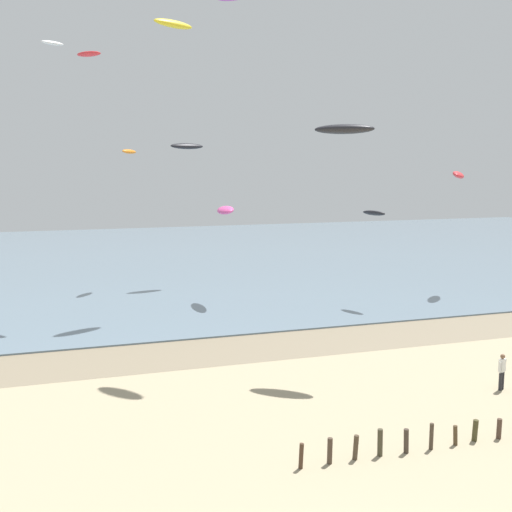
# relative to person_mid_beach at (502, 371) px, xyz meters

# --- Properties ---
(wet_sand_strip) EXTENTS (120.00, 5.46, 0.01)m
(wet_sand_strip) POSITION_rel_person_mid_beach_xyz_m (-11.63, 10.18, -0.91)
(wet_sand_strip) COLOR #84755B
(wet_sand_strip) RESTS_ON ground
(sea) EXTENTS (160.00, 70.00, 0.10)m
(sea) POSITION_rel_person_mid_beach_xyz_m (-11.63, 47.91, -0.87)
(sea) COLOR slate
(sea) RESTS_ON ground
(groyne_mid) EXTENTS (16.55, 0.35, 1.06)m
(groyne_mid) POSITION_rel_person_mid_beach_xyz_m (-3.94, -4.41, -0.47)
(groyne_mid) COLOR #453123
(groyne_mid) RESTS_ON ground
(person_mid_beach) EXTENTS (0.51, 0.36, 1.71)m
(person_mid_beach) POSITION_rel_person_mid_beach_xyz_m (0.00, 0.00, 0.00)
(person_mid_beach) COLOR #232328
(person_mid_beach) RESTS_ON ground
(kite_aloft_1) EXTENTS (1.83, 2.24, 0.50)m
(kite_aloft_1) POSITION_rel_person_mid_beach_xyz_m (-13.02, 31.32, 10.62)
(kite_aloft_1) COLOR orange
(kite_aloft_2) EXTENTS (2.69, 2.89, 0.83)m
(kite_aloft_2) POSITION_rel_person_mid_beach_xyz_m (11.96, 20.69, 8.71)
(kite_aloft_2) COLOR red
(kite_aloft_3) EXTENTS (1.86, 1.79, 0.42)m
(kite_aloft_3) POSITION_rel_person_mid_beach_xyz_m (-16.67, 21.86, 16.86)
(kite_aloft_3) COLOR red
(kite_aloft_4) EXTENTS (3.19, 1.67, 0.69)m
(kite_aloft_4) POSITION_rel_person_mid_beach_xyz_m (-8.08, 31.29, 11.11)
(kite_aloft_4) COLOR black
(kite_aloft_5) EXTENTS (1.39, 2.19, 0.54)m
(kite_aloft_5) POSITION_rel_person_mid_beach_xyz_m (2.92, 17.99, 6.02)
(kite_aloft_5) COLOR black
(kite_aloft_7) EXTENTS (3.03, 2.64, 0.52)m
(kite_aloft_7) POSITION_rel_person_mid_beach_xyz_m (-5.45, 5.91, 11.26)
(kite_aloft_7) COLOR black
(kite_aloft_8) EXTENTS (3.42, 2.50, 0.87)m
(kite_aloft_8) POSITION_rel_person_mid_beach_xyz_m (-10.92, 21.85, 19.16)
(kite_aloft_8) COLOR yellow
(kite_aloft_10) EXTENTS (1.33, 3.41, 0.85)m
(kite_aloft_10) POSITION_rel_person_mid_beach_xyz_m (-7.03, 22.72, 6.13)
(kite_aloft_10) COLOR #E54C99
(kite_aloft_11) EXTENTS (1.96, 1.49, 0.46)m
(kite_aloft_11) POSITION_rel_person_mid_beach_xyz_m (-18.85, 29.32, 18.74)
(kite_aloft_11) COLOR white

